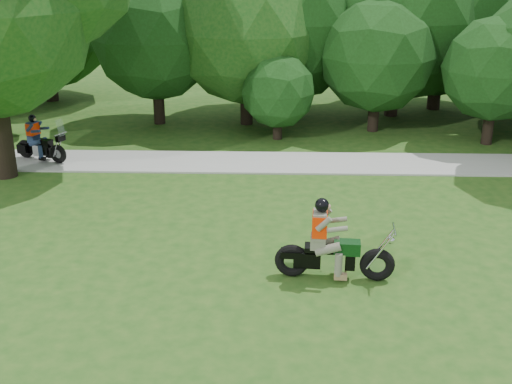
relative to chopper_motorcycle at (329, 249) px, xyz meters
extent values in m
plane|color=#1F4D16|center=(1.06, -0.26, -0.67)|extent=(100.00, 100.00, 0.00)
cube|color=#9E9E98|center=(1.06, 7.74, -0.64)|extent=(60.00, 2.20, 0.06)
cylinder|color=black|center=(2.60, 11.89, 0.07)|extent=(0.42, 0.42, 1.47)
sphere|color=black|center=(2.60, 11.89, 2.22)|extent=(4.34, 4.34, 4.34)
cylinder|color=black|center=(-11.44, 16.68, 0.23)|extent=(0.56, 0.56, 1.80)
sphere|color=black|center=(-11.44, 16.68, 3.49)|extent=(7.26, 7.26, 7.26)
cylinder|color=black|center=(6.44, 10.23, 0.07)|extent=(0.39, 0.39, 1.48)
sphere|color=black|center=(6.44, 10.23, 2.02)|extent=(3.70, 3.70, 3.70)
cylinder|color=black|center=(5.75, 15.59, 0.23)|extent=(0.55, 0.55, 1.80)
sphere|color=black|center=(5.75, 15.59, 3.43)|extent=(7.08, 7.08, 7.08)
cylinder|color=black|center=(-2.30, 12.77, 0.23)|extent=(0.49, 0.49, 1.80)
sphere|color=#154A15|center=(-2.30, 12.77, 3.01)|extent=(5.79, 5.79, 5.79)
cylinder|color=black|center=(-0.71, 14.32, 0.23)|extent=(0.53, 0.53, 1.80)
sphere|color=black|center=(-0.71, 14.32, 3.29)|extent=(6.65, 6.65, 6.65)
cylinder|color=black|center=(-1.07, 10.65, -0.22)|extent=(0.34, 0.34, 0.89)
sphere|color=black|center=(-1.07, 10.65, 1.10)|extent=(2.71, 2.71, 2.71)
cylinder|color=black|center=(-5.80, 12.77, 0.23)|extent=(0.45, 0.45, 1.80)
sphere|color=black|center=(-5.80, 12.77, 2.73)|extent=(4.91, 4.91, 4.91)
cylinder|color=black|center=(3.70, 14.36, 0.23)|extent=(0.54, 0.54, 1.80)
sphere|color=black|center=(3.70, 14.36, 3.36)|extent=(6.85, 6.85, 6.85)
cylinder|color=black|center=(-11.13, 10.51, 0.04)|extent=(0.35, 0.35, 1.41)
torus|color=black|center=(-0.77, 0.06, -0.30)|extent=(0.75, 0.27, 0.74)
torus|color=black|center=(1.02, -0.08, -0.30)|extent=(0.75, 0.27, 0.74)
cube|color=black|center=(-0.09, 0.01, -0.25)|extent=(1.31, 0.35, 0.34)
cube|color=silver|center=(0.09, -0.01, -0.25)|extent=(0.53, 0.40, 0.42)
cube|color=black|center=(0.37, -0.03, 0.07)|extent=(0.57, 0.36, 0.27)
cube|color=black|center=(-0.23, 0.02, 0.03)|extent=(0.57, 0.38, 0.11)
cylinder|color=silver|center=(1.06, -0.08, 0.07)|extent=(0.57, 0.09, 0.88)
cylinder|color=silver|center=(1.31, -0.10, 0.52)|extent=(0.09, 0.68, 0.04)
cube|color=#575948|center=(-0.23, 0.02, 0.17)|extent=(0.35, 0.42, 0.25)
cube|color=#575948|center=(-0.21, 0.02, 0.55)|extent=(0.31, 0.46, 0.59)
cube|color=#FB2E05|center=(-0.21, 0.02, 0.58)|extent=(0.34, 0.51, 0.46)
sphere|color=black|center=(-0.18, 0.01, 1.00)|extent=(0.30, 0.30, 0.30)
torus|color=black|center=(-9.42, 7.93, -0.30)|extent=(0.64, 0.40, 0.62)
torus|color=black|center=(-8.16, 7.39, -0.30)|extent=(0.64, 0.40, 0.62)
cube|color=black|center=(-8.94, 7.72, -0.26)|extent=(0.99, 0.58, 0.28)
cube|color=silver|center=(-8.82, 7.67, -0.26)|extent=(0.51, 0.44, 0.35)
cube|color=black|center=(-8.61, 7.59, 0.01)|extent=(0.53, 0.42, 0.23)
cube|color=black|center=(-9.04, 7.77, -0.03)|extent=(0.53, 0.44, 0.09)
cylinder|color=silver|center=(-8.13, 7.38, 0.01)|extent=(0.34, 0.17, 0.79)
cylinder|color=silver|center=(-7.99, 7.32, 0.39)|extent=(0.25, 0.53, 0.03)
cube|color=black|center=(-9.46, 7.73, -0.26)|extent=(0.38, 0.24, 0.30)
cube|color=black|center=(-9.31, 8.09, -0.26)|extent=(0.38, 0.24, 0.30)
cube|color=#1A2C45|center=(-9.04, 7.77, 0.10)|extent=(0.37, 0.41, 0.21)
cube|color=#1A2C45|center=(-9.03, 7.76, 0.42)|extent=(0.36, 0.43, 0.50)
cube|color=#FB2E05|center=(-9.03, 7.76, 0.43)|extent=(0.39, 0.47, 0.39)
sphere|color=black|center=(-9.00, 7.75, 0.79)|extent=(0.25, 0.25, 0.25)
camera|label=1|loc=(-1.16, -12.18, 5.91)|focal=45.00mm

